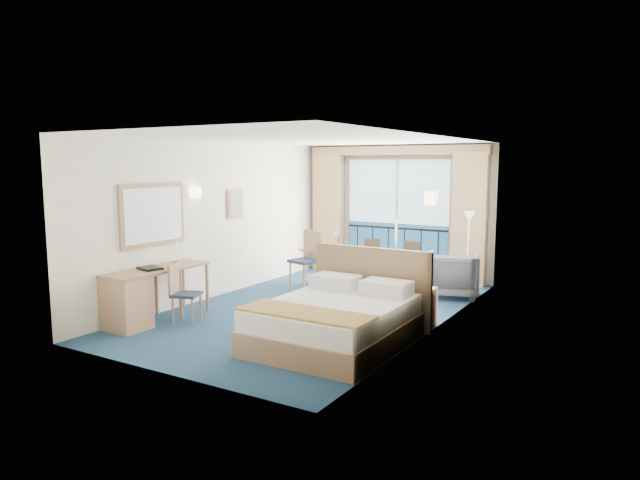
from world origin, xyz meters
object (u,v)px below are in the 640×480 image
at_px(nightstand, 418,307).
at_px(table_chair_b, 308,256).
at_px(table_chair_a, 342,256).
at_px(desk, 134,297).
at_px(floor_lamp, 469,232).
at_px(armchair, 454,275).
at_px(bed, 337,320).
at_px(desk_chair, 181,289).
at_px(round_table, 319,256).

height_order(nightstand, table_chair_b, table_chair_b).
distance_m(nightstand, table_chair_a, 2.93).
xyz_separation_m(desk, table_chair_b, (0.72, 3.51, 0.17)).
bearing_deg(floor_lamp, desk, -128.06).
height_order(armchair, floor_lamp, floor_lamp).
bearing_deg(floor_lamp, bed, -99.79).
relative_size(desk_chair, table_chair_b, 0.81).
distance_m(bed, nightstand, 1.41).
relative_size(desk_chair, round_table, 1.13).
height_order(desk_chair, round_table, desk_chair).
distance_m(desk, round_table, 4.02).
bearing_deg(floor_lamp, nightstand, -90.29).
distance_m(floor_lamp, round_table, 2.90).
bearing_deg(bed, round_table, 124.69).
relative_size(armchair, floor_lamp, 0.58).
xyz_separation_m(nightstand, table_chair_a, (-2.25, 1.85, 0.29)).
height_order(bed, nightstand, bed).
xyz_separation_m(desk_chair, table_chair_b, (0.33, 2.97, 0.11)).
distance_m(round_table, table_chair_b, 0.46).
distance_m(floor_lamp, desk_chair, 5.01).
height_order(floor_lamp, table_chair_a, floor_lamp).
bearing_deg(table_chair_a, armchair, -126.22).
bearing_deg(armchair, floor_lamp, -143.53).
distance_m(nightstand, armchair, 2.12).
bearing_deg(nightstand, table_chair_b, 152.64).
distance_m(desk_chair, round_table, 3.43).
bearing_deg(desk_chair, round_table, -24.77).
bearing_deg(desk, armchair, 51.81).
height_order(round_table, table_chair_b, table_chair_b).
height_order(bed, table_chair_a, bed).
xyz_separation_m(bed, floor_lamp, (0.62, 3.61, 0.81)).
xyz_separation_m(bed, nightstand, (0.61, 1.26, -0.03)).
xyz_separation_m(floor_lamp, desk_chair, (-3.08, -3.90, -0.64)).
distance_m(armchair, desk, 5.34).
distance_m(armchair, desk_chair, 4.68).
distance_m(round_table, table_chair_a, 0.53).
bearing_deg(desk, bed, 16.16).
bearing_deg(desk_chair, nightstand, -83.14).
distance_m(bed, armchair, 3.40).
bearing_deg(armchair, bed, 64.57).
distance_m(nightstand, table_chair_b, 3.11).
distance_m(nightstand, desk, 4.05).
relative_size(nightstand, table_chair_b, 0.53).
height_order(bed, armchair, bed).
bearing_deg(armchair, desk, 34.00).
bearing_deg(table_chair_b, desk_chair, -82.26).
bearing_deg(floor_lamp, table_chair_b, -161.43).
distance_m(bed, table_chair_a, 3.53).
height_order(bed, round_table, bed).
relative_size(armchair, round_table, 1.12).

